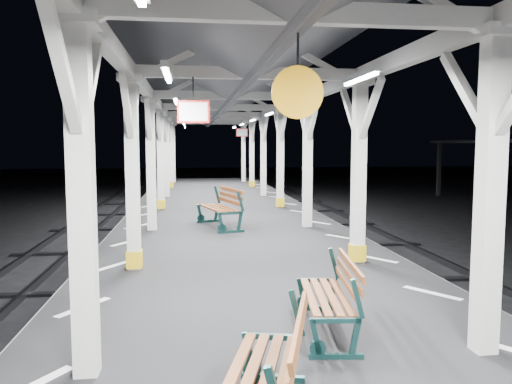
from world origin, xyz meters
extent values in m
plane|color=black|center=(0.00, 0.00, 0.00)|extent=(120.00, 120.00, 0.00)
cube|color=black|center=(0.00, 0.00, 0.50)|extent=(6.00, 50.00, 1.00)
cube|color=silver|center=(-2.45, 0.00, 1.00)|extent=(1.00, 48.00, 0.01)
cube|color=silver|center=(2.45, 0.00, 1.00)|extent=(1.00, 48.00, 0.01)
cube|color=silver|center=(-2.00, -2.00, 2.60)|extent=(0.22, 0.22, 3.20)
cube|color=silver|center=(-2.00, -2.00, 4.26)|extent=(0.40, 0.40, 0.12)
cube|color=silver|center=(-2.00, -1.45, 3.75)|extent=(0.10, 0.99, 0.99)
cube|color=silver|center=(-2.00, -2.55, 3.75)|extent=(0.10, 0.99, 0.99)
cube|color=silver|center=(-2.00, 2.00, 2.60)|extent=(0.22, 0.22, 3.20)
cube|color=silver|center=(-2.00, 2.00, 4.26)|extent=(0.40, 0.40, 0.12)
cube|color=gold|center=(-2.00, 2.00, 1.18)|extent=(0.26, 0.26, 0.30)
cube|color=silver|center=(-2.00, 2.55, 3.75)|extent=(0.10, 0.99, 0.99)
cube|color=silver|center=(-2.00, 1.45, 3.75)|extent=(0.10, 0.99, 0.99)
cube|color=silver|center=(-2.00, 6.00, 2.60)|extent=(0.22, 0.22, 3.20)
cube|color=silver|center=(-2.00, 6.00, 4.26)|extent=(0.40, 0.40, 0.12)
cube|color=silver|center=(-2.00, 6.55, 3.75)|extent=(0.10, 0.99, 0.99)
cube|color=silver|center=(-2.00, 5.45, 3.75)|extent=(0.10, 0.99, 0.99)
cube|color=silver|center=(-2.00, 10.00, 2.60)|extent=(0.22, 0.22, 3.20)
cube|color=silver|center=(-2.00, 10.00, 4.26)|extent=(0.40, 0.40, 0.12)
cube|color=gold|center=(-2.00, 10.00, 1.18)|extent=(0.26, 0.26, 0.30)
cube|color=silver|center=(-2.00, 10.55, 3.75)|extent=(0.10, 0.99, 0.99)
cube|color=silver|center=(-2.00, 9.45, 3.75)|extent=(0.10, 0.99, 0.99)
cube|color=silver|center=(-2.00, 14.00, 2.60)|extent=(0.22, 0.22, 3.20)
cube|color=silver|center=(-2.00, 14.00, 4.26)|extent=(0.40, 0.40, 0.12)
cube|color=silver|center=(-2.00, 14.55, 3.75)|extent=(0.10, 0.99, 0.99)
cube|color=silver|center=(-2.00, 13.45, 3.75)|extent=(0.10, 0.99, 0.99)
cube|color=silver|center=(-2.00, 18.00, 2.60)|extent=(0.22, 0.22, 3.20)
cube|color=silver|center=(-2.00, 18.00, 4.26)|extent=(0.40, 0.40, 0.12)
cube|color=gold|center=(-2.00, 18.00, 1.18)|extent=(0.26, 0.26, 0.30)
cube|color=silver|center=(-2.00, 18.55, 3.75)|extent=(0.10, 0.99, 0.99)
cube|color=silver|center=(-2.00, 17.45, 3.75)|extent=(0.10, 0.99, 0.99)
cube|color=silver|center=(-2.00, 22.00, 2.60)|extent=(0.22, 0.22, 3.20)
cube|color=silver|center=(-2.00, 22.00, 4.26)|extent=(0.40, 0.40, 0.12)
cube|color=silver|center=(-2.00, 22.55, 3.75)|extent=(0.10, 0.99, 0.99)
cube|color=silver|center=(-2.00, 21.45, 3.75)|extent=(0.10, 0.99, 0.99)
cube|color=silver|center=(2.00, -2.00, 2.60)|extent=(0.22, 0.22, 3.20)
cube|color=silver|center=(2.00, -2.00, 4.26)|extent=(0.40, 0.40, 0.12)
cube|color=silver|center=(2.00, -1.45, 3.75)|extent=(0.10, 0.99, 0.99)
cube|color=silver|center=(2.00, 2.00, 2.60)|extent=(0.22, 0.22, 3.20)
cube|color=silver|center=(2.00, 2.00, 4.26)|extent=(0.40, 0.40, 0.12)
cube|color=gold|center=(2.00, 2.00, 1.18)|extent=(0.26, 0.26, 0.30)
cube|color=silver|center=(2.00, 2.55, 3.75)|extent=(0.10, 0.99, 0.99)
cube|color=silver|center=(2.00, 1.45, 3.75)|extent=(0.10, 0.99, 0.99)
cube|color=silver|center=(2.00, 6.00, 2.60)|extent=(0.22, 0.22, 3.20)
cube|color=silver|center=(2.00, 6.00, 4.26)|extent=(0.40, 0.40, 0.12)
cube|color=silver|center=(2.00, 6.55, 3.75)|extent=(0.10, 0.99, 0.99)
cube|color=silver|center=(2.00, 5.45, 3.75)|extent=(0.10, 0.99, 0.99)
cube|color=silver|center=(2.00, 10.00, 2.60)|extent=(0.22, 0.22, 3.20)
cube|color=silver|center=(2.00, 10.00, 4.26)|extent=(0.40, 0.40, 0.12)
cube|color=gold|center=(2.00, 10.00, 1.18)|extent=(0.26, 0.26, 0.30)
cube|color=silver|center=(2.00, 10.55, 3.75)|extent=(0.10, 0.99, 0.99)
cube|color=silver|center=(2.00, 9.45, 3.75)|extent=(0.10, 0.99, 0.99)
cube|color=silver|center=(2.00, 14.00, 2.60)|extent=(0.22, 0.22, 3.20)
cube|color=silver|center=(2.00, 14.00, 4.26)|extent=(0.40, 0.40, 0.12)
cube|color=silver|center=(2.00, 14.55, 3.75)|extent=(0.10, 0.99, 0.99)
cube|color=silver|center=(2.00, 13.45, 3.75)|extent=(0.10, 0.99, 0.99)
cube|color=silver|center=(2.00, 18.00, 2.60)|extent=(0.22, 0.22, 3.20)
cube|color=silver|center=(2.00, 18.00, 4.26)|extent=(0.40, 0.40, 0.12)
cube|color=gold|center=(2.00, 18.00, 1.18)|extent=(0.26, 0.26, 0.30)
cube|color=silver|center=(2.00, 18.55, 3.75)|extent=(0.10, 0.99, 0.99)
cube|color=silver|center=(2.00, 17.45, 3.75)|extent=(0.10, 0.99, 0.99)
cube|color=silver|center=(2.00, 22.00, 2.60)|extent=(0.22, 0.22, 3.20)
cube|color=silver|center=(2.00, 22.00, 4.26)|extent=(0.40, 0.40, 0.12)
cube|color=silver|center=(2.00, 22.55, 3.75)|extent=(0.10, 0.99, 0.99)
cube|color=silver|center=(2.00, 21.45, 3.75)|extent=(0.10, 0.99, 0.99)
cube|color=silver|center=(-2.00, 0.00, 4.38)|extent=(0.18, 48.00, 0.24)
cube|color=silver|center=(2.00, 0.00, 4.38)|extent=(0.18, 48.00, 0.24)
cube|color=silver|center=(0.00, -2.00, 4.38)|extent=(4.20, 0.14, 0.20)
cube|color=silver|center=(0.00, 2.00, 4.38)|extent=(4.20, 0.14, 0.20)
cube|color=silver|center=(0.00, 6.00, 4.38)|extent=(4.20, 0.14, 0.20)
cube|color=silver|center=(0.00, 10.00, 4.38)|extent=(4.20, 0.14, 0.20)
cube|color=silver|center=(0.00, 14.00, 4.38)|extent=(4.20, 0.14, 0.20)
cube|color=silver|center=(0.00, 18.00, 4.38)|extent=(4.20, 0.14, 0.20)
cube|color=silver|center=(0.00, 22.00, 4.38)|extent=(4.20, 0.14, 0.20)
cube|color=#505358|center=(-1.30, 0.00, 4.92)|extent=(2.80, 49.00, 1.45)
cube|color=#505358|center=(1.30, 0.00, 4.92)|extent=(2.80, 49.00, 1.45)
cube|color=silver|center=(-1.30, 0.00, 4.10)|extent=(0.10, 1.35, 0.08)
cube|color=white|center=(-1.30, 0.00, 4.05)|extent=(0.05, 1.25, 0.05)
cube|color=silver|center=(-1.30, 4.00, 4.10)|extent=(0.10, 1.35, 0.08)
cube|color=white|center=(-1.30, 4.00, 4.05)|extent=(0.05, 1.25, 0.05)
cube|color=silver|center=(-1.30, 8.00, 4.10)|extent=(0.10, 1.35, 0.08)
cube|color=white|center=(-1.30, 8.00, 4.05)|extent=(0.05, 1.25, 0.05)
cube|color=silver|center=(-1.30, 12.00, 4.10)|extent=(0.10, 1.35, 0.08)
cube|color=white|center=(-1.30, 12.00, 4.05)|extent=(0.05, 1.25, 0.05)
cube|color=silver|center=(-1.30, 16.00, 4.10)|extent=(0.10, 1.35, 0.08)
cube|color=white|center=(-1.30, 16.00, 4.05)|extent=(0.05, 1.25, 0.05)
cube|color=silver|center=(-1.30, 20.00, 4.10)|extent=(0.10, 1.35, 0.08)
cube|color=white|center=(-1.30, 20.00, 4.05)|extent=(0.05, 1.25, 0.05)
cube|color=silver|center=(1.30, 0.00, 4.10)|extent=(0.10, 1.35, 0.08)
cube|color=white|center=(1.30, 0.00, 4.05)|extent=(0.05, 1.25, 0.05)
cube|color=silver|center=(1.30, 4.00, 4.10)|extent=(0.10, 1.35, 0.08)
cube|color=white|center=(1.30, 4.00, 4.05)|extent=(0.05, 1.25, 0.05)
cube|color=silver|center=(1.30, 8.00, 4.10)|extent=(0.10, 1.35, 0.08)
cube|color=white|center=(1.30, 8.00, 4.05)|extent=(0.05, 1.25, 0.05)
cube|color=silver|center=(1.30, 12.00, 4.10)|extent=(0.10, 1.35, 0.08)
cube|color=white|center=(1.30, 12.00, 4.05)|extent=(0.05, 1.25, 0.05)
cube|color=silver|center=(1.30, 16.00, 4.10)|extent=(0.10, 1.35, 0.08)
cube|color=white|center=(1.30, 16.00, 4.05)|extent=(0.05, 1.25, 0.05)
cube|color=silver|center=(1.30, 20.00, 4.10)|extent=(0.10, 1.35, 0.08)
cube|color=white|center=(1.30, 20.00, 4.05)|extent=(0.05, 1.25, 0.05)
cylinder|color=black|center=(0.00, -2.00, 4.05)|extent=(0.02, 0.02, 0.30)
cylinder|color=orange|center=(0.00, -2.00, 3.65)|extent=(0.50, 0.04, 0.50)
cylinder|color=black|center=(-0.96, 1.22, 4.02)|extent=(0.02, 0.02, 0.36)
cube|color=red|center=(-0.96, 1.22, 3.67)|extent=(0.50, 0.03, 0.35)
cube|color=white|center=(-0.96, 1.22, 3.67)|extent=(0.44, 0.04, 0.29)
cylinder|color=black|center=(1.21, 15.02, 4.02)|extent=(0.02, 0.02, 0.36)
cube|color=red|center=(1.21, 15.02, 3.67)|extent=(0.50, 0.03, 0.35)
cube|color=white|center=(1.21, 15.02, 3.67)|extent=(0.44, 0.05, 0.29)
cube|color=black|center=(14.00, 22.00, 1.65)|extent=(0.20, 0.20, 3.30)
sphere|color=silver|center=(14.00, 16.00, 3.22)|extent=(0.20, 0.20, 0.20)
sphere|color=silver|center=(14.00, 22.00, 3.22)|extent=(0.20, 0.20, 0.20)
cube|color=#112F2E|center=(-0.29, -2.36, 1.03)|extent=(0.58, 0.22, 0.06)
cube|color=#112F2E|center=(-0.49, -2.30, 1.22)|extent=(0.16, 0.09, 0.45)
cube|color=#112F2E|center=(-0.10, -2.41, 1.22)|extent=(0.14, 0.09, 0.45)
cube|color=#112F2E|center=(-0.08, -2.42, 1.65)|extent=(0.17, 0.09, 0.43)
cube|color=brown|center=(-0.69, -3.05, 1.44)|extent=(0.51, 1.45, 0.03)
cube|color=brown|center=(-0.57, -3.09, 1.44)|extent=(0.51, 1.45, 0.03)
cube|color=brown|center=(-0.45, -3.12, 1.44)|extent=(0.51, 1.45, 0.03)
cube|color=brown|center=(-0.33, -3.16, 1.44)|extent=(0.51, 1.45, 0.03)
cube|color=brown|center=(-0.26, -3.18, 1.58)|extent=(0.47, 1.43, 0.09)
cube|color=brown|center=(-0.25, -3.18, 1.70)|extent=(0.47, 1.43, 0.09)
cube|color=brown|center=(-0.23, -3.19, 1.83)|extent=(0.47, 1.43, 0.09)
cube|color=#112F2E|center=(0.42, -1.98, 1.03)|extent=(0.56, 0.13, 0.06)
cube|color=#112F2E|center=(0.22, -1.95, 1.21)|extent=(0.15, 0.06, 0.43)
cube|color=#112F2E|center=(0.61, -2.00, 1.21)|extent=(0.13, 0.06, 0.43)
cube|color=#112F2E|center=(0.63, -2.01, 1.62)|extent=(0.16, 0.07, 0.41)
cube|color=#112F2E|center=(0.61, -0.50, 1.03)|extent=(0.56, 0.13, 0.06)
cube|color=#112F2E|center=(0.41, -0.47, 1.21)|extent=(0.15, 0.06, 0.43)
cube|color=#112F2E|center=(0.80, -0.52, 1.21)|extent=(0.13, 0.06, 0.43)
cube|color=#112F2E|center=(0.82, -0.53, 1.62)|extent=(0.16, 0.07, 0.41)
cube|color=brown|center=(0.33, -1.22, 1.42)|extent=(0.26, 1.42, 0.03)
cube|color=brown|center=(0.45, -1.23, 1.42)|extent=(0.26, 1.42, 0.03)
cube|color=brown|center=(0.57, -1.25, 1.42)|extent=(0.26, 1.42, 0.03)
cube|color=brown|center=(0.69, -1.26, 1.42)|extent=(0.26, 1.42, 0.03)
cube|color=brown|center=(0.76, -1.27, 1.55)|extent=(0.23, 1.41, 0.09)
cube|color=brown|center=(0.78, -1.27, 1.67)|extent=(0.23, 1.41, 0.09)
cube|color=brown|center=(0.79, -1.28, 1.79)|extent=(0.23, 1.41, 0.09)
cube|color=#112F2E|center=(-0.06, 5.29, 1.03)|extent=(0.68, 0.25, 0.07)
cube|color=#112F2E|center=(-0.30, 5.23, 1.26)|extent=(0.18, 0.10, 0.53)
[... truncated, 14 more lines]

